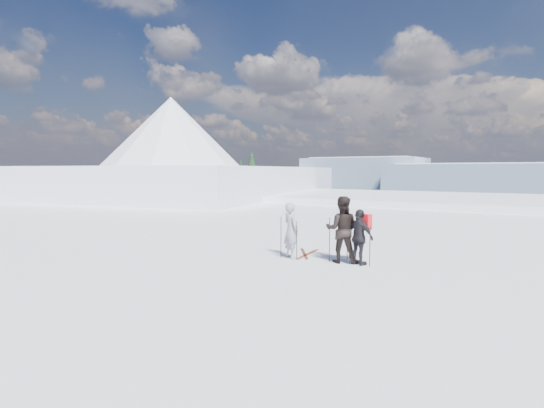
{
  "coord_description": "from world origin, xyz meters",
  "views": [
    {
      "loc": [
        3.98,
        -7.45,
        2.7
      ],
      "look_at": [
        -2.37,
        3.0,
        1.71
      ],
      "focal_mm": 28.0,
      "sensor_mm": 36.0,
      "label": 1
    }
  ],
  "objects": [
    {
      "name": "near_ridge",
      "position": [
        -26.59,
        29.31,
        -3.5
      ],
      "size": [
        31.37,
        35.68,
        25.62
      ],
      "color": "white",
      "rests_on": "ground"
    },
    {
      "name": "skier_pack",
      "position": [
        -0.07,
        3.99,
        0.8
      ],
      "size": [
        1.01,
        0.69,
        1.59
      ],
      "primitive_type": "imported",
      "rotation": [
        0.0,
        0.0,
        2.79
      ],
      "color": "black",
      "rests_on": "ground"
    },
    {
      "name": "lake_basin",
      "position": [
        0.0,
        30.0,
        -6.5
      ],
      "size": [
        820.0,
        820.0,
        71.62
      ],
      "color": "white",
      "rests_on": "ground"
    },
    {
      "name": "skier_dark",
      "position": [
        -0.63,
        4.04,
        0.97
      ],
      "size": [
        1.13,
        1.0,
        1.94
      ],
      "primitive_type": "imported",
      "rotation": [
        0.0,
        0.0,
        3.48
      ],
      "color": "black",
      "rests_on": "ground"
    },
    {
      "name": "skis_loose",
      "position": [
        -2.05,
        4.58,
        0.01
      ],
      "size": [
        0.99,
        1.7,
        0.03
      ],
      "color": "black",
      "rests_on": "ground"
    },
    {
      "name": "skier_grey",
      "position": [
        -2.19,
        3.81,
        0.86
      ],
      "size": [
        0.75,
        0.67,
        1.71
      ],
      "primitive_type": "imported",
      "rotation": [
        0.0,
        0.0,
        2.6
      ],
      "color": "gray",
      "rests_on": "ground"
    },
    {
      "name": "ski_poles",
      "position": [
        -1.0,
        3.85,
        0.6
      ],
      "size": [
        2.74,
        0.3,
        1.32
      ],
      "color": "black",
      "rests_on": "ground"
    },
    {
      "name": "backpack",
      "position": [
        0.02,
        4.22,
        1.81
      ],
      "size": [
        0.38,
        0.3,
        0.44
      ],
      "primitive_type": "cube",
      "rotation": [
        0.0,
        0.0,
        2.79
      ],
      "color": "red",
      "rests_on": "skier_pack"
    }
  ]
}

